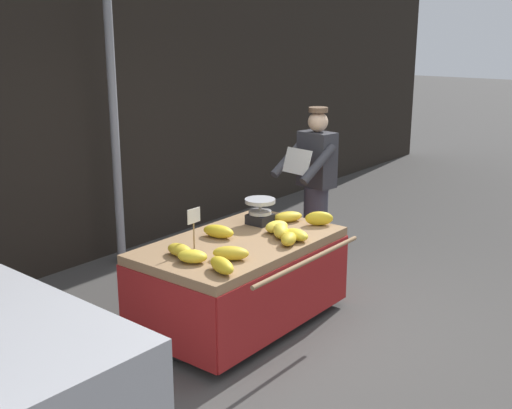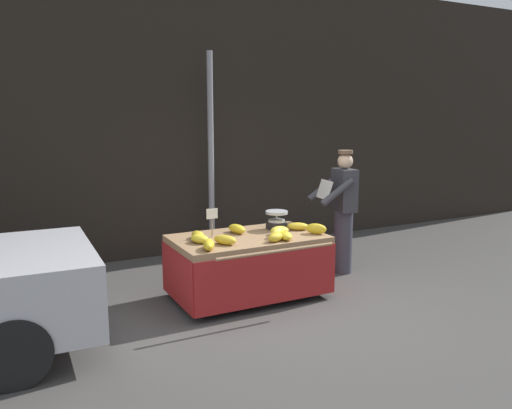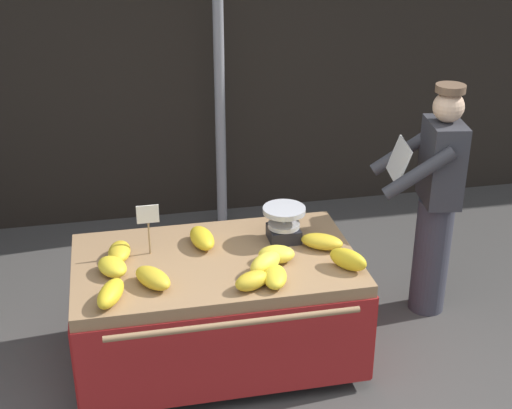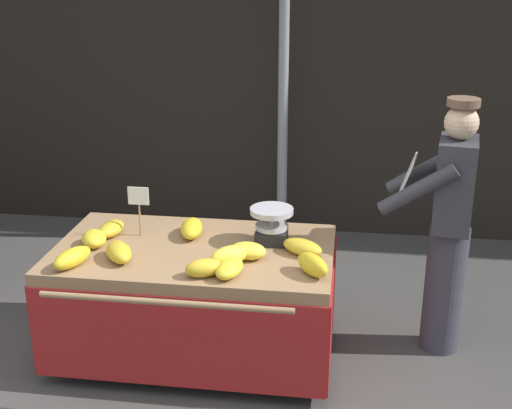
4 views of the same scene
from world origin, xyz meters
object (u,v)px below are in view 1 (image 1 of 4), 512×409
(banana_bunch_5, at_px, (288,217))
(vendor_person, at_px, (315,187))
(banana_bunch_3, at_px, (277,227))
(banana_bunch_8, at_px, (218,231))
(banana_bunch_9, at_px, (296,235))
(banana_bunch_7, at_px, (319,218))
(price_sign, at_px, (194,220))
(banana_cart, at_px, (240,263))
(banana_bunch_10, at_px, (289,239))
(banana_bunch_6, at_px, (192,256))
(weighing_scale, at_px, (260,211))
(banana_bunch_4, at_px, (231,253))
(banana_bunch_1, at_px, (281,231))
(banana_bunch_0, at_px, (180,250))
(banana_bunch_2, at_px, (222,265))
(street_pole, at_px, (114,121))

(banana_bunch_5, height_order, vendor_person, vendor_person)
(banana_bunch_3, relative_size, banana_bunch_8, 0.78)
(banana_bunch_3, height_order, banana_bunch_9, banana_bunch_3)
(banana_bunch_5, bearing_deg, banana_bunch_3, -161.37)
(vendor_person, bearing_deg, banana_bunch_7, -144.78)
(price_sign, distance_m, vendor_person, 2.02)
(banana_cart, xyz_separation_m, banana_bunch_8, (-0.06, 0.19, 0.26))
(price_sign, distance_m, banana_bunch_10, 0.80)
(banana_bunch_9, distance_m, vendor_person, 1.47)
(banana_bunch_6, relative_size, banana_bunch_8, 0.80)
(weighing_scale, relative_size, banana_bunch_8, 0.96)
(banana_bunch_6, height_order, vendor_person, vendor_person)
(banana_bunch_4, relative_size, banana_bunch_8, 0.97)
(price_sign, height_order, vendor_person, vendor_person)
(banana_bunch_1, xyz_separation_m, banana_bunch_8, (-0.33, 0.42, -0.01))
(price_sign, relative_size, banana_bunch_0, 1.35)
(banana_bunch_2, xyz_separation_m, banana_bunch_5, (1.35, 0.37, -0.01))
(banana_bunch_1, xyz_separation_m, banana_bunch_4, (-0.68, -0.02, -0.01))
(banana_bunch_1, distance_m, banana_bunch_9, 0.15)
(banana_bunch_7, bearing_deg, street_pole, 100.30)
(banana_bunch_4, height_order, vendor_person, vendor_person)
(weighing_scale, distance_m, banana_bunch_10, 0.65)
(banana_cart, height_order, banana_bunch_0, banana_bunch_0)
(banana_cart, bearing_deg, banana_bunch_4, -148.85)
(banana_bunch_6, bearing_deg, banana_bunch_10, -23.04)
(banana_cart, distance_m, banana_bunch_3, 0.46)
(banana_bunch_9, bearing_deg, weighing_scale, 71.06)
(banana_bunch_7, xyz_separation_m, banana_bunch_9, (-0.48, -0.08, -0.02))
(price_sign, relative_size, banana_bunch_10, 1.53)
(banana_bunch_5, xyz_separation_m, banana_bunch_8, (-0.75, 0.19, 0.01))
(weighing_scale, distance_m, banana_bunch_5, 0.28)
(banana_bunch_10, bearing_deg, banana_bunch_9, 9.50)
(banana_bunch_4, relative_size, banana_bunch_7, 1.11)
(price_sign, distance_m, banana_bunch_6, 0.38)
(banana_bunch_1, bearing_deg, banana_bunch_2, -171.10)
(banana_bunch_3, relative_size, banana_bunch_7, 0.89)
(price_sign, bearing_deg, banana_bunch_0, -172.61)
(banana_bunch_0, height_order, banana_bunch_4, banana_bunch_4)
(banana_bunch_2, distance_m, banana_bunch_10, 0.81)
(banana_bunch_7, relative_size, banana_bunch_10, 1.15)
(banana_bunch_3, relative_size, banana_bunch_9, 0.90)
(banana_bunch_3, xyz_separation_m, banana_bunch_9, (-0.07, -0.26, -0.00))
(weighing_scale, bearing_deg, banana_bunch_7, -56.83)
(banana_bunch_0, xyz_separation_m, banana_bunch_2, (-0.07, -0.50, 0.01))
(banana_bunch_1, xyz_separation_m, banana_bunch_10, (-0.12, -0.17, -0.01))
(weighing_scale, height_order, price_sign, price_sign)
(banana_bunch_10, distance_m, vendor_person, 1.61)
(banana_bunch_2, distance_m, banana_bunch_7, 1.43)
(banana_bunch_4, distance_m, banana_bunch_10, 0.58)
(banana_bunch_1, height_order, banana_bunch_4, banana_bunch_1)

